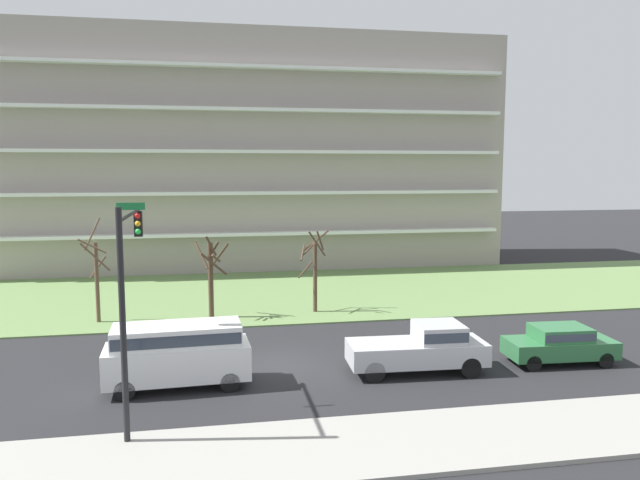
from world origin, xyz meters
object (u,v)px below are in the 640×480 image
Objects in this scene: tree_left at (211,274)px; traffic_signal_mast at (129,276)px; van_white_near_left at (178,351)px; pickup_silver_center_left at (423,347)px; tree_center at (314,269)px; tree_far_left at (96,275)px; sedan_green_center_right at (560,343)px.

traffic_signal_mast reaches higher than tree_left.
van_white_near_left reaches higher than pickup_silver_center_left.
tree_center is 10.97m from pickup_silver_center_left.
van_white_near_left is 0.76× the size of traffic_signal_mast.
traffic_signal_mast is (-1.25, -2.97, 3.33)m from van_white_near_left.
tree_center reaches higher than pickup_silver_center_left.
tree_center is (11.44, 0.33, -0.08)m from tree_far_left.
tree_left is at bearing -0.62° from tree_far_left.
tree_far_left is 1.18× the size of tree_center.
tree_far_left is at bearing 111.14° from van_white_near_left.
traffic_signal_mast is at bearing -166.74° from sedan_green_center_right.
traffic_signal_mast is at bearing -121.10° from tree_center.
traffic_signal_mast is at bearing -100.99° from tree_left.
pickup_silver_center_left is at bearing -176.77° from sedan_green_center_right.
van_white_near_left is at bearing -177.48° from pickup_silver_center_left.
van_white_near_left is 0.96× the size of pickup_silver_center_left.
pickup_silver_center_left is at bearing 15.51° from traffic_signal_mast.
tree_center is at bearing 4.03° from tree_left.
traffic_signal_mast is at bearing -76.08° from tree_far_left.
van_white_near_left is (-6.92, -10.57, -1.07)m from tree_center.
pickup_silver_center_left is at bearing -51.42° from tree_left.
tree_left is at bearing 79.99° from van_white_near_left.
sedan_green_center_right is at bearing 2.69° from pickup_silver_center_left.
tree_center reaches higher than van_white_near_left.
tree_far_left is 1.22× the size of sedan_green_center_right.
tree_left is 13.10m from pickup_silver_center_left.
tree_left is 13.58m from traffic_signal_mast.
tree_left is at bearing 131.16° from pickup_silver_center_left.
van_white_near_left is (-1.31, -10.17, -1.06)m from tree_left.
tree_left is at bearing 79.01° from traffic_signal_mast.
traffic_signal_mast reaches higher than tree_far_left.
tree_center is 13.63m from sedan_green_center_right.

